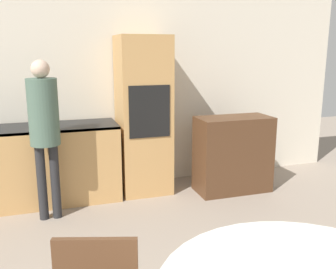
{
  "coord_description": "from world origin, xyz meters",
  "views": [
    {
      "loc": [
        -0.78,
        -0.04,
        1.73
      ],
      "look_at": [
        0.06,
        2.56,
        1.11
      ],
      "focal_mm": 40.0,
      "sensor_mm": 36.0,
      "label": 1
    }
  ],
  "objects": [
    {
      "name": "person_standing",
      "position": [
        -0.83,
        3.83,
        1.03
      ],
      "size": [
        0.3,
        0.3,
        1.64
      ],
      "color": "#262628",
      "rests_on": "ground_plane"
    },
    {
      "name": "kitchen_counter",
      "position": [
        -1.19,
        4.32,
        0.46
      ],
      "size": [
        2.35,
        0.6,
        0.9
      ],
      "color": "tan",
      "rests_on": "ground_plane"
    },
    {
      "name": "sideboard",
      "position": [
        1.37,
        3.97,
        0.47
      ],
      "size": [
        0.92,
        0.45,
        0.94
      ],
      "color": "#51331E",
      "rests_on": "ground_plane"
    },
    {
      "name": "oven_unit",
      "position": [
        0.32,
        4.33,
        0.95
      ],
      "size": [
        0.6,
        0.59,
        1.9
      ],
      "color": "tan",
      "rests_on": "ground_plane"
    },
    {
      "name": "wall_back",
      "position": [
        0.0,
        4.66,
        1.3
      ],
      "size": [
        6.44,
        0.05,
        2.6
      ],
      "color": "silver",
      "rests_on": "ground_plane"
    }
  ]
}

